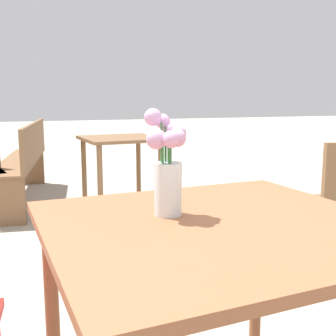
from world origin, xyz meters
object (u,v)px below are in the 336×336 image
Objects in this scene: flower_vase at (167,171)px; table_back at (121,150)px; table_front at (218,251)px; bench_far at (27,157)px.

flower_vase reaches higher than table_back.
table_front is 3.02m from table_back.
table_back is at bearing 78.96° from flower_vase.
table_front reaches higher than table_back.
flower_vase is (-0.12, 0.11, 0.23)m from table_front.
bench_far is at bearing 96.58° from table_front.
bench_far is at bearing 140.66° from table_back.
table_front is 1.34× the size of table_back.
table_front is at bearing -98.39° from table_back.
bench_far reaches higher than table_front.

